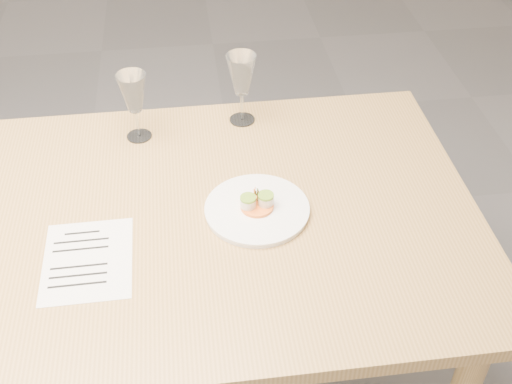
{
  "coord_description": "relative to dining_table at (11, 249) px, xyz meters",
  "views": [
    {
      "loc": [
        0.47,
        -1.21,
        1.86
      ],
      "look_at": [
        0.63,
        0.01,
        0.8
      ],
      "focal_mm": 45.0,
      "sensor_mm": 36.0,
      "label": 1
    }
  ],
  "objects": [
    {
      "name": "dinner_plate",
      "position": [
        0.63,
        -0.01,
        0.08
      ],
      "size": [
        0.27,
        0.27,
        0.07
      ],
      "rotation": [
        0.0,
        0.0,
        0.11
      ],
      "color": "white",
      "rests_on": "dining_table"
    },
    {
      "name": "wine_glass_3",
      "position": [
        0.64,
        0.4,
        0.22
      ],
      "size": [
        0.09,
        0.09,
        0.22
      ],
      "color": "white",
      "rests_on": "dining_table"
    },
    {
      "name": "recipe_sheet",
      "position": [
        0.21,
        -0.13,
        0.07
      ],
      "size": [
        0.21,
        0.27,
        0.0
      ],
      "rotation": [
        0.0,
        0.0,
        0.01
      ],
      "color": "white",
      "rests_on": "dining_table"
    },
    {
      "name": "wine_glass_2",
      "position": [
        0.33,
        0.36,
        0.21
      ],
      "size": [
        0.08,
        0.08,
        0.21
      ],
      "color": "white",
      "rests_on": "dining_table"
    },
    {
      "name": "dining_table",
      "position": [
        0.0,
        0.0,
        0.0
      ],
      "size": [
        2.4,
        1.0,
        0.75
      ],
      "color": "tan",
      "rests_on": "ground"
    }
  ]
}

